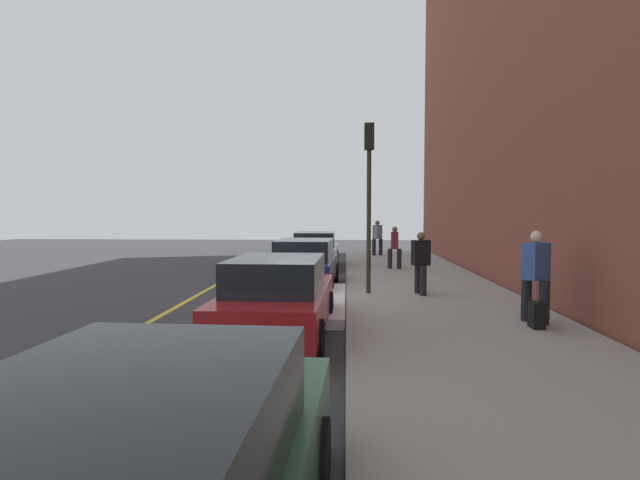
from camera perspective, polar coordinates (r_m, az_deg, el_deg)
The scene contains 14 objects.
ground_plane at distance 14.80m, azimuth -0.92°, elevation -5.96°, with size 56.00×56.00×0.00m, color #333335.
sidewalk at distance 14.93m, azimuth 11.88°, elevation -5.65°, with size 28.00×4.60×0.15m, color gray.
building_facade at distance 16.27m, azimuth 22.54°, elevation 21.40°, with size 32.00×0.80×15.00m, color brown.
lane_stripe_centre at distance 15.35m, azimuth -12.98°, elevation -5.69°, with size 28.00×0.14×0.01m, color gold.
snow_bank_curb at distance 12.58m, azimuth 1.60°, elevation -7.07°, with size 5.04×0.56×0.22m, color white.
parked_car_red at distance 9.50m, azimuth -4.77°, elevation -6.46°, with size 4.55×1.99×1.51m.
parked_car_navy at distance 15.54m, azimuth -1.69°, elevation -2.70°, with size 4.55×2.01×1.51m.
parked_car_white at distance 21.25m, azimuth -0.51°, elevation -1.12°, with size 4.39×1.90×1.51m.
pedestrian_burgundy_coat at distance 19.79m, azimuth 8.46°, elevation -0.70°, with size 0.47×0.54×1.64m.
pedestrian_blue_coat at distance 10.86m, azimuth 23.26°, elevation -3.54°, with size 0.54×0.58×1.83m.
pedestrian_black_coat at distance 13.68m, azimuth 11.34°, elevation -2.37°, with size 0.54×0.51×1.67m.
pedestrian_grey_coat at distance 25.82m, azimuth 6.52°, elevation 0.37°, with size 0.56×0.55×1.78m.
traffic_light_pole at distance 13.69m, azimuth 5.57°, elevation 6.84°, with size 0.35×0.26×4.57m.
rolling_suitcase at distance 10.46m, azimuth 23.34°, elevation -7.80°, with size 0.34×0.22×0.86m.
Camera 1 is at (-14.58, -1.00, 2.35)m, focal length 28.24 mm.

